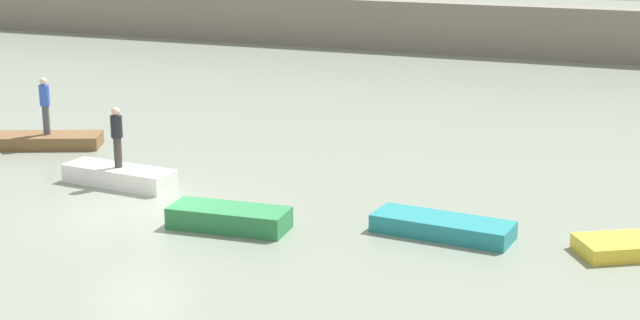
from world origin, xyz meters
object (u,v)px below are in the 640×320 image
at_px(rowboat_white, 119,176).
at_px(rowboat_yellow, 637,246).
at_px(person_dark_shirt, 117,134).
at_px(person_blue_shirt, 45,103).
at_px(rowboat_green, 229,218).
at_px(rowboat_brown, 48,141).
at_px(rowboat_teal, 442,227).

height_order(rowboat_white, rowboat_yellow, rowboat_white).
distance_m(rowboat_white, person_dark_shirt, 1.20).
xyz_separation_m(rowboat_white, person_blue_shirt, (-4.51, 2.85, 1.18)).
relative_size(rowboat_green, person_dark_shirt, 1.70).
bearing_deg(person_blue_shirt, rowboat_green, -29.14).
xyz_separation_m(rowboat_yellow, person_dark_shirt, (-13.76, 0.37, 1.28)).
distance_m(rowboat_brown, rowboat_yellow, 18.56).
relative_size(rowboat_brown, person_dark_shirt, 1.98).
relative_size(rowboat_teal, rowboat_yellow, 1.26).
height_order(rowboat_brown, rowboat_green, rowboat_green).
relative_size(rowboat_white, person_dark_shirt, 1.91).
xyz_separation_m(rowboat_green, rowboat_yellow, (9.27, 1.79, -0.08)).
height_order(rowboat_brown, rowboat_teal, rowboat_teal).
relative_size(rowboat_white, rowboat_teal, 0.98).
xyz_separation_m(rowboat_white, rowboat_green, (4.49, -2.17, 0.00)).
bearing_deg(rowboat_yellow, rowboat_green, 159.77).
xyz_separation_m(rowboat_brown, rowboat_yellow, (18.27, -3.22, -0.03)).
bearing_deg(rowboat_green, person_blue_shirt, 146.94).
bearing_deg(rowboat_brown, rowboat_white, -55.33).
height_order(rowboat_brown, person_dark_shirt, person_dark_shirt).
bearing_deg(rowboat_teal, person_blue_shirt, 170.49).
relative_size(rowboat_white, rowboat_yellow, 1.23).
bearing_deg(rowboat_teal, rowboat_green, -159.16).
bearing_deg(person_dark_shirt, rowboat_brown, 147.71).
bearing_deg(rowboat_teal, person_dark_shirt, -179.63).
bearing_deg(person_blue_shirt, rowboat_brown, -90.00).
relative_size(rowboat_green, person_blue_shirt, 1.57).
bearing_deg(rowboat_brown, rowboat_yellow, -33.05).
bearing_deg(rowboat_green, person_dark_shirt, 150.31).
distance_m(rowboat_brown, person_blue_shirt, 1.23).
bearing_deg(rowboat_brown, rowboat_teal, -37.69).
distance_m(rowboat_teal, rowboat_yellow, 4.38).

